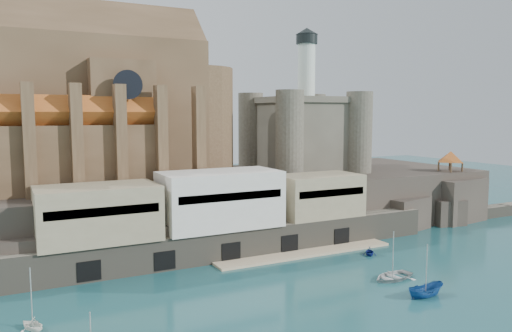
{
  "coord_description": "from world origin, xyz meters",
  "views": [
    {
      "loc": [
        -39.37,
        -45.6,
        21.73
      ],
      "look_at": [
        0.55,
        32.0,
        12.51
      ],
      "focal_mm": 35.0,
      "sensor_mm": 36.0,
      "label": 1
    }
  ],
  "objects_px": {
    "church": "(100,111)",
    "boat_2": "(425,297)",
    "castle_keep": "(303,130)",
    "pavilion": "(451,158)"
  },
  "relations": [
    {
      "from": "church",
      "to": "boat_2",
      "type": "xyz_separation_m",
      "value": [
        28.91,
        -45.72,
        -22.13
      ]
    },
    {
      "from": "church",
      "to": "castle_keep",
      "type": "bearing_deg",
      "value": -1.11
    },
    {
      "from": "church",
      "to": "pavilion",
      "type": "height_order",
      "value": "church"
    },
    {
      "from": "pavilion",
      "to": "boat_2",
      "type": "distance_m",
      "value": 49.39
    },
    {
      "from": "church",
      "to": "boat_2",
      "type": "height_order",
      "value": "church"
    },
    {
      "from": "castle_keep",
      "to": "pavilion",
      "type": "relative_size",
      "value": 4.58
    },
    {
      "from": "castle_keep",
      "to": "boat_2",
      "type": "bearing_deg",
      "value": -104.11
    },
    {
      "from": "church",
      "to": "castle_keep",
      "type": "relative_size",
      "value": 1.6
    },
    {
      "from": "church",
      "to": "pavilion",
      "type": "relative_size",
      "value": 7.34
    },
    {
      "from": "pavilion",
      "to": "boat_2",
      "type": "height_order",
      "value": "pavilion"
    }
  ]
}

